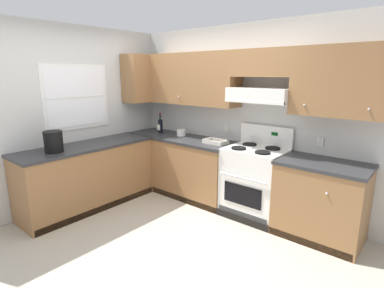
{
  "coord_description": "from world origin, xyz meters",
  "views": [
    {
      "loc": [
        2.53,
        -2.19,
        1.89
      ],
      "look_at": [
        0.1,
        0.7,
        1.0
      ],
      "focal_mm": 28.32,
      "sensor_mm": 36.0,
      "label": 1
    }
  ],
  "objects_px": {
    "wine_bottle": "(160,125)",
    "paper_towel_roll": "(181,133)",
    "stove": "(254,182)",
    "bowl": "(216,142)",
    "bucket": "(53,141)"
  },
  "relations": [
    {
      "from": "stove",
      "to": "bucket",
      "type": "distance_m",
      "value": 2.64
    },
    {
      "from": "bowl",
      "to": "bucket",
      "type": "distance_m",
      "value": 2.14
    },
    {
      "from": "wine_bottle",
      "to": "bowl",
      "type": "bearing_deg",
      "value": -1.68
    },
    {
      "from": "stove",
      "to": "bucket",
      "type": "relative_size",
      "value": 4.43
    },
    {
      "from": "bowl",
      "to": "bucket",
      "type": "xyz_separation_m",
      "value": [
        -1.28,
        -1.72,
        0.12
      ]
    },
    {
      "from": "wine_bottle",
      "to": "paper_towel_roll",
      "type": "height_order",
      "value": "wine_bottle"
    },
    {
      "from": "bowl",
      "to": "paper_towel_roll",
      "type": "height_order",
      "value": "paper_towel_roll"
    },
    {
      "from": "wine_bottle",
      "to": "paper_towel_roll",
      "type": "distance_m",
      "value": 0.43
    },
    {
      "from": "bucket",
      "to": "stove",
      "type": "bearing_deg",
      "value": 42.09
    },
    {
      "from": "stove",
      "to": "paper_towel_roll",
      "type": "xyz_separation_m",
      "value": [
        -1.36,
        0.07,
        0.48
      ]
    },
    {
      "from": "stove",
      "to": "bucket",
      "type": "bearing_deg",
      "value": -137.91
    },
    {
      "from": "stove",
      "to": "bowl",
      "type": "distance_m",
      "value": 0.78
    },
    {
      "from": "bucket",
      "to": "paper_towel_roll",
      "type": "bearing_deg",
      "value": 73.07
    },
    {
      "from": "stove",
      "to": "wine_bottle",
      "type": "distance_m",
      "value": 1.88
    },
    {
      "from": "bucket",
      "to": "paper_towel_roll",
      "type": "height_order",
      "value": "bucket"
    }
  ]
}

